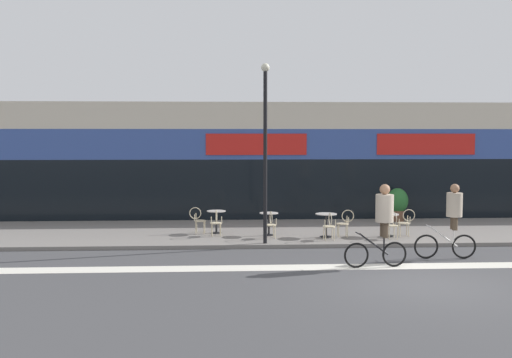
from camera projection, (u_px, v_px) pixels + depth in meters
The scene contains 19 objects.
ground_plane at pixel (423, 284), 14.05m from camera, with size 120.00×120.00×0.00m, color #424244.
sidewalk_slab at pixel (356, 231), 21.27m from camera, with size 40.00×5.50×0.12m, color slate.
storefront_facade at pixel (333, 161), 25.79m from camera, with size 40.00×4.06×4.79m.
bike_lane_stripe at pixel (400, 266), 15.89m from camera, with size 36.00×0.70×0.01m, color silver.
bistro_table_0 at pixel (216, 217), 20.47m from camera, with size 0.64×0.64×0.78m.
bistro_table_1 at pixel (269, 219), 20.04m from camera, with size 0.63×0.63×0.77m.
bistro_table_2 at pixel (326, 220), 19.72m from camera, with size 0.71×0.71×0.78m.
bistro_table_3 at pixel (387, 220), 19.88m from camera, with size 0.75×0.75×0.75m.
cafe_chair_0_near at pixel (216, 221), 19.85m from camera, with size 0.43×0.59×0.90m.
cafe_chair_0_side at pixel (198, 218), 20.45m from camera, with size 0.59×0.43×0.90m.
cafe_chair_1_near at pixel (271, 223), 19.42m from camera, with size 0.44×0.59×0.90m.
cafe_chair_2_near at pixel (330, 224), 19.10m from camera, with size 0.42×0.58×0.90m.
cafe_chair_2_side at pixel (345, 221), 19.76m from camera, with size 0.58×0.42×0.90m.
cafe_chair_3_near at pixel (393, 224), 19.26m from camera, with size 0.45×0.60×0.90m.
cafe_chair_3_side at pixel (406, 221), 19.91m from camera, with size 0.59×0.43×0.90m.
planter_pot at pixel (397, 203), 23.37m from camera, with size 0.82×0.82×1.29m.
lamp_post at pixel (265, 141), 18.40m from camera, with size 0.26×0.26×5.55m.
cyclist_0 at pixel (383, 218), 15.71m from camera, with size 1.71×0.55×2.20m.
cyclist_1 at pixel (452, 216), 16.80m from camera, with size 1.76×0.51×2.12m.
Camera 1 is at (-4.64, -13.61, 3.48)m, focal length 42.00 mm.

